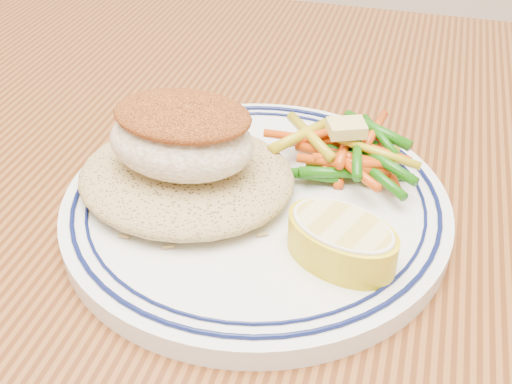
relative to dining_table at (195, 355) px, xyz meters
The scene contains 7 objects.
dining_table is the anchor object (origin of this frame).
plate 0.12m from the dining_table, 57.88° to the left, with size 0.25×0.25×0.02m.
rice_pilaf 0.13m from the dining_table, 108.94° to the left, with size 0.14×0.13×0.03m, color #A38951.
fish_fillet 0.16m from the dining_table, 109.77° to the left, with size 0.10×0.07×0.05m.
vegetable_pile 0.18m from the dining_table, 49.52° to the left, with size 0.11×0.10×0.03m.
butter_pat 0.19m from the dining_table, 51.25° to the left, with size 0.02×0.02×0.01m, color #D7C069.
lemon_wedge 0.16m from the dining_table, ahead, with size 0.08×0.08×0.03m.
Camera 1 is at (0.12, -0.27, 1.02)m, focal length 45.00 mm.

